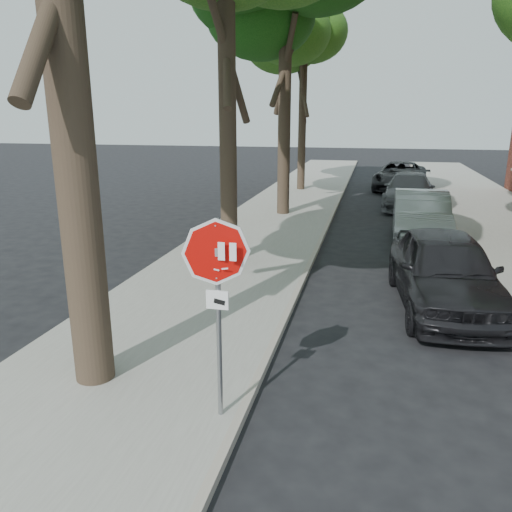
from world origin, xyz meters
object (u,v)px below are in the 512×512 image
Objects in this scene: tree_far at (304,46)px; car_c at (409,191)px; car_a at (445,271)px; car_b at (421,216)px; car_d at (400,176)px; stop_sign at (217,282)px.

tree_far is 9.26m from car_c.
tree_far reaches higher than car_c.
car_a is 6.03m from car_b.
car_b is at bearing -81.46° from car_d.
car_d is at bearing 95.87° from car_c.
car_d is (-0.15, 17.74, -0.06)m from car_a.
car_c is 0.95× the size of car_d.
car_b reaches higher than car_c.
car_a reaches higher than car_d.
tree_far reaches higher than car_b.
tree_far is at bearing 103.29° from car_a.
car_a is 0.88× the size of car_d.
stop_sign is 0.28× the size of tree_far.
stop_sign is 22.99m from car_d.
stop_sign is at bearing -90.07° from car_d.
car_a is 0.99× the size of car_b.
tree_far reaches higher than car_a.
car_b is (5.32, -10.11, -6.43)m from tree_far.
stop_sign is 0.51× the size of car_c.
car_c is (5.32, -3.93, -6.47)m from tree_far.
car_a is at bearing -85.64° from car_c.
tree_far reaches higher than stop_sign.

